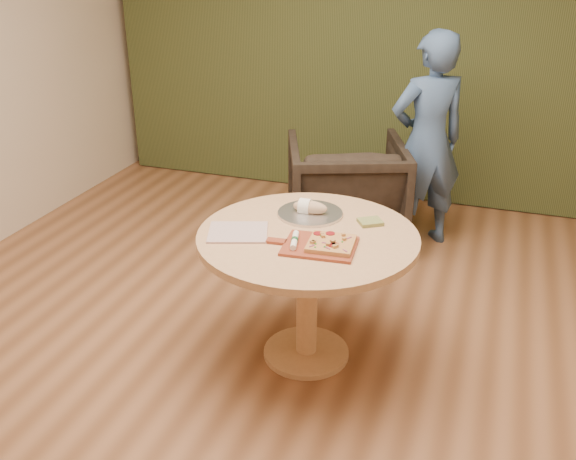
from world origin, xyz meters
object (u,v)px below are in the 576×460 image
(pizza_paddle, at_px, (318,246))
(person_standing, at_px, (427,142))
(pedestal_table, at_px, (308,258))
(serving_tray, at_px, (310,213))
(armchair, at_px, (346,186))
(cutlery_roll, at_px, (295,240))
(flatbread_pizza, at_px, (331,243))
(bread_roll, at_px, (309,207))

(pizza_paddle, xyz_separation_m, person_standing, (0.28, 1.80, 0.03))
(pedestal_table, height_order, pizza_paddle, pizza_paddle)
(serving_tray, bearing_deg, armchair, 95.05)
(pizza_paddle, height_order, person_standing, person_standing)
(cutlery_roll, relative_size, person_standing, 0.13)
(armchair, bearing_deg, pizza_paddle, 78.27)
(flatbread_pizza, bearing_deg, pizza_paddle, -170.77)
(serving_tray, bearing_deg, cutlery_roll, -84.13)
(serving_tray, relative_size, bread_roll, 1.84)
(pedestal_table, bearing_deg, bread_roll, 106.47)
(pizza_paddle, xyz_separation_m, armchair, (-0.27, 1.67, -0.33))
(pedestal_table, xyz_separation_m, armchair, (-0.18, 1.53, -0.18))
(cutlery_roll, bearing_deg, pizza_paddle, -3.42)
(flatbread_pizza, xyz_separation_m, armchair, (-0.33, 1.66, -0.35))
(pedestal_table, bearing_deg, pizza_paddle, -55.51)
(cutlery_roll, bearing_deg, armchair, 82.03)
(pizza_paddle, bearing_deg, person_standing, 76.51)
(flatbread_pizza, relative_size, armchair, 0.28)
(serving_tray, distance_m, bread_roll, 0.04)
(cutlery_roll, bearing_deg, serving_tray, 82.66)
(cutlery_roll, relative_size, bread_roll, 1.02)
(serving_tray, height_order, person_standing, person_standing)
(flatbread_pizza, distance_m, cutlery_roll, 0.18)
(pizza_paddle, bearing_deg, bread_roll, 108.97)
(pizza_paddle, relative_size, bread_roll, 2.36)
(armchair, xyz_separation_m, person_standing, (0.55, 0.13, 0.36))
(pedestal_table, xyz_separation_m, flatbread_pizza, (0.16, -0.12, 0.17))
(flatbread_pizza, distance_m, serving_tray, 0.42)
(pedestal_table, distance_m, serving_tray, 0.29)
(pedestal_table, relative_size, serving_tray, 3.21)
(bread_roll, bearing_deg, serving_tray, 0.00)
(bread_roll, relative_size, person_standing, 0.12)
(cutlery_roll, bearing_deg, bread_roll, 83.95)
(bread_roll, xyz_separation_m, armchair, (-0.11, 1.30, -0.36))
(flatbread_pizza, relative_size, cutlery_roll, 1.20)
(cutlery_roll, height_order, serving_tray, cutlery_roll)
(pedestal_table, height_order, person_standing, person_standing)
(person_standing, bearing_deg, serving_tray, 38.86)
(serving_tray, relative_size, person_standing, 0.23)
(person_standing, bearing_deg, pizza_paddle, 46.85)
(bread_roll, bearing_deg, armchair, 94.66)
(flatbread_pizza, relative_size, bread_roll, 1.23)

